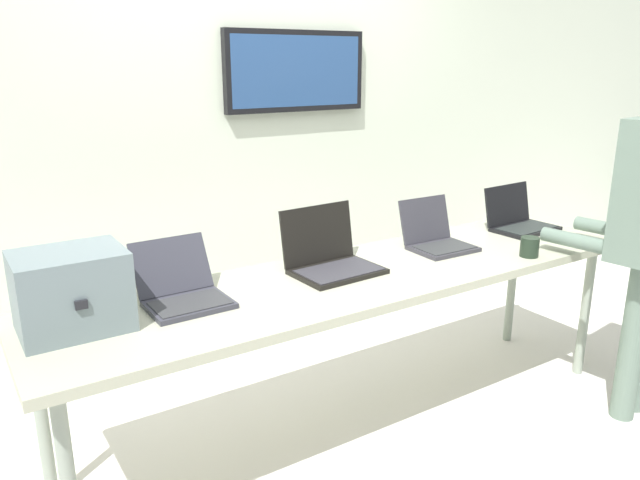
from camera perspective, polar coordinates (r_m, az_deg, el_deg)
The scene contains 9 objects.
ground at distance 3.08m, azimuth 3.70°, elevation -17.14°, with size 8.00×8.00×0.04m, color silver.
back_wall at distance 3.56m, azimuth -6.88°, elevation 10.10°, with size 8.00×0.11×2.58m.
workbench at distance 2.74m, azimuth 3.99°, elevation -4.06°, with size 2.87×0.70×0.78m.
equipment_box at distance 2.28m, azimuth -22.18°, elevation -4.42°, with size 0.36×0.30×0.28m.
laptop_station_0 at distance 2.43m, azimuth -12.73°, elevation -4.51°, with size 0.31×0.35×0.22m.
laptop_station_1 at distance 2.72m, azimuth 0.93°, elevation -1.59°, with size 0.39×0.33×0.28m.
laptop_station_2 at distance 3.10m, azimuth 10.78°, elevation 0.26°, with size 0.31×0.30×0.24m.
laptop_station_3 at distance 3.57m, azimuth 18.05°, elevation 1.84°, with size 0.37×0.29×0.23m.
coffee_mug at distance 3.08m, azimuth 18.97°, elevation -0.62°, with size 0.09×0.09×0.09m.
Camera 1 is at (-1.55, -2.04, 1.68)m, focal length 34.29 mm.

